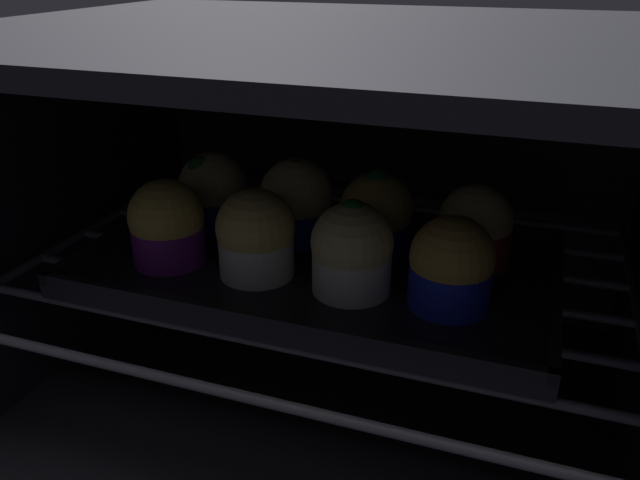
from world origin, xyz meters
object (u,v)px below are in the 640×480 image
at_px(muffin_row1_col1, 297,202).
at_px(muffin_row1_col2, 376,215).
at_px(muffin_row0_col3, 451,266).
at_px(muffin_row1_col0, 213,193).
at_px(muffin_row0_col0, 167,225).
at_px(muffin_row1_col3, 475,228).
at_px(muffin_row0_col1, 256,237).
at_px(muffin_row0_col2, 352,251).
at_px(baking_tray, 320,266).

height_order(muffin_row1_col1, muffin_row1_col2, muffin_row1_col1).
xyz_separation_m(muffin_row0_col3, muffin_row1_col0, (-0.25, 0.08, 0.00)).
relative_size(muffin_row0_col3, muffin_row1_col0, 0.97).
bearing_deg(muffin_row0_col0, muffin_row1_col3, 19.49).
relative_size(muffin_row0_col0, muffin_row1_col1, 0.96).
bearing_deg(muffin_row0_col3, muffin_row0_col1, -179.13).
bearing_deg(muffin_row1_col3, muffin_row0_col2, -134.77).
bearing_deg(muffin_row0_col0, baking_tray, 19.78).
xyz_separation_m(muffin_row1_col0, muffin_row1_col3, (0.26, 0.00, -0.00)).
relative_size(baking_tray, muffin_row0_col1, 5.35).
xyz_separation_m(baking_tray, muffin_row1_col1, (-0.04, 0.04, 0.04)).
height_order(muffin_row0_col3, muffin_row1_col1, muffin_row1_col1).
bearing_deg(muffin_row1_col3, muffin_row0_col3, -94.95).
bearing_deg(muffin_row1_col1, muffin_row1_col0, 179.42).
xyz_separation_m(muffin_row0_col0, muffin_row1_col0, (-0.00, 0.09, -0.00)).
height_order(muffin_row0_col0, muffin_row1_col3, muffin_row0_col0).
height_order(baking_tray, muffin_row0_col1, muffin_row0_col1).
distance_m(muffin_row0_col3, muffin_row1_col1, 0.18).
relative_size(muffin_row1_col0, muffin_row1_col2, 0.98).
height_order(muffin_row0_col2, muffin_row1_col0, muffin_row0_col2).
xyz_separation_m(muffin_row0_col2, muffin_row1_col1, (-0.08, 0.08, 0.00)).
bearing_deg(muffin_row1_col1, baking_tray, -46.20).
relative_size(muffin_row1_col1, muffin_row1_col2, 1.02).
relative_size(muffin_row0_col1, muffin_row0_col2, 0.98).
distance_m(muffin_row0_col1, muffin_row1_col3, 0.19).
height_order(baking_tray, muffin_row1_col1, muffin_row1_col1).
relative_size(baking_tray, muffin_row0_col3, 5.56).
bearing_deg(baking_tray, muffin_row1_col2, 46.79).
distance_m(muffin_row1_col0, muffin_row1_col1, 0.09).
xyz_separation_m(baking_tray, muffin_row0_col3, (0.12, -0.04, 0.04)).
distance_m(muffin_row0_col3, muffin_row1_col3, 0.09).
bearing_deg(muffin_row1_col0, muffin_row1_col2, 0.68).
xyz_separation_m(muffin_row1_col1, muffin_row1_col3, (0.17, 0.01, -0.00)).
xyz_separation_m(baking_tray, muffin_row0_col0, (-0.13, -0.05, 0.04)).
relative_size(baking_tray, muffin_row0_col2, 5.22).
relative_size(baking_tray, muffin_row0_col0, 5.38).
bearing_deg(baking_tray, muffin_row0_col2, -44.91).
height_order(muffin_row0_col1, muffin_row0_col2, muffin_row0_col2).
bearing_deg(muffin_row1_col3, muffin_row1_col1, -178.16).
bearing_deg(muffin_row1_col0, muffin_row1_col3, 0.99).
distance_m(baking_tray, muffin_row1_col2, 0.07).
bearing_deg(muffin_row0_col1, muffin_row1_col2, 45.71).
distance_m(muffin_row0_col2, muffin_row1_col0, 0.19).
relative_size(muffin_row0_col3, muffin_row1_col1, 0.93).
relative_size(muffin_row0_col1, muffin_row1_col1, 0.96).
xyz_separation_m(muffin_row0_col0, muffin_row0_col1, (0.08, 0.00, -0.00)).
height_order(muffin_row0_col1, muffin_row1_col3, muffin_row0_col1).
height_order(baking_tray, muffin_row0_col0, muffin_row0_col0).
relative_size(muffin_row0_col2, muffin_row1_col3, 1.09).
height_order(muffin_row1_col0, muffin_row1_col2, muffin_row1_col2).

